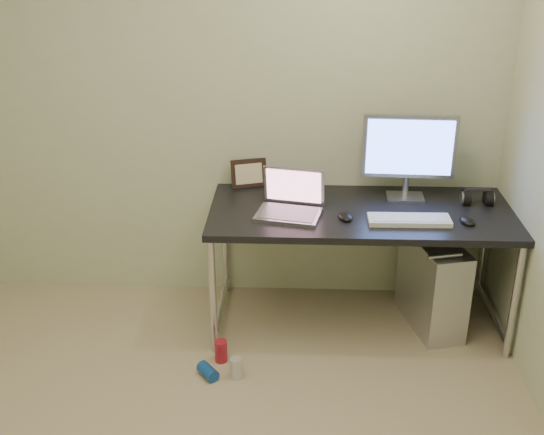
# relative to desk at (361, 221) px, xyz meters

# --- Properties ---
(wall_back) EXTENTS (3.50, 0.02, 2.50)m
(wall_back) POSITION_rel_desk_xyz_m (-0.88, 0.38, 0.57)
(wall_back) COLOR beige
(wall_back) RESTS_ON ground
(desk) EXTENTS (1.74, 0.76, 0.75)m
(desk) POSITION_rel_desk_xyz_m (0.00, 0.00, 0.00)
(desk) COLOR black
(desk) RESTS_ON ground
(tower_computer) EXTENTS (0.36, 0.58, 0.60)m
(tower_computer) POSITION_rel_desk_xyz_m (0.45, -0.01, -0.40)
(tower_computer) COLOR silver
(tower_computer) RESTS_ON ground
(cable_a) EXTENTS (0.01, 0.16, 0.69)m
(cable_a) POSITION_rel_desk_xyz_m (0.40, 0.33, -0.28)
(cable_a) COLOR black
(cable_a) RESTS_ON ground
(cable_b) EXTENTS (0.02, 0.11, 0.71)m
(cable_b) POSITION_rel_desk_xyz_m (0.49, 0.31, -0.30)
(cable_b) COLOR black
(cable_b) RESTS_ON ground
(can_red) EXTENTS (0.09, 0.09, 0.13)m
(can_red) POSITION_rel_desk_xyz_m (-0.78, -0.44, -0.61)
(can_red) COLOR #B51E31
(can_red) RESTS_ON ground
(can_white) EXTENTS (0.08, 0.08, 0.12)m
(can_white) POSITION_rel_desk_xyz_m (-0.69, -0.59, -0.62)
(can_white) COLOR silver
(can_white) RESTS_ON ground
(can_blue) EXTENTS (0.13, 0.14, 0.07)m
(can_blue) POSITION_rel_desk_xyz_m (-0.84, -0.59, -0.64)
(can_blue) COLOR #1446A1
(can_blue) RESTS_ON ground
(laptop) EXTENTS (0.40, 0.35, 0.24)m
(laptop) POSITION_rel_desk_xyz_m (-0.41, -0.05, 0.13)
(laptop) COLOR #9E9DA4
(laptop) RESTS_ON desk
(monitor) EXTENTS (0.54, 0.17, 0.51)m
(monitor) POSITION_rel_desk_xyz_m (0.28, 0.19, 0.37)
(monitor) COLOR #9E9DA4
(monitor) RESTS_ON desk
(keyboard) EXTENTS (0.45, 0.15, 0.03)m
(keyboard) POSITION_rel_desk_xyz_m (0.25, -0.16, 0.09)
(keyboard) COLOR white
(keyboard) RESTS_ON desk
(mouse_right) EXTENTS (0.10, 0.13, 0.04)m
(mouse_right) POSITION_rel_desk_xyz_m (0.57, -0.16, 0.09)
(mouse_right) COLOR black
(mouse_right) RESTS_ON desk
(mouse_left) EXTENTS (0.10, 0.14, 0.04)m
(mouse_left) POSITION_rel_desk_xyz_m (-0.10, -0.13, 0.09)
(mouse_left) COLOR black
(mouse_left) RESTS_ON desk
(headphones) EXTENTS (0.17, 0.11, 0.12)m
(headphones) POSITION_rel_desk_xyz_m (0.68, 0.12, 0.10)
(headphones) COLOR black
(headphones) RESTS_ON desk
(picture_frame) EXTENTS (0.23, 0.13, 0.18)m
(picture_frame) POSITION_rel_desk_xyz_m (-0.67, 0.34, 0.16)
(picture_frame) COLOR black
(picture_frame) RESTS_ON desk
(webcam) EXTENTS (0.04, 0.03, 0.12)m
(webcam) POSITION_rel_desk_xyz_m (-0.37, 0.25, 0.16)
(webcam) COLOR silver
(webcam) RESTS_ON desk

